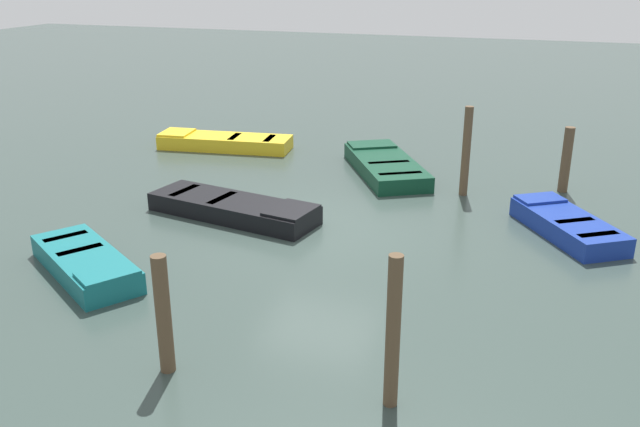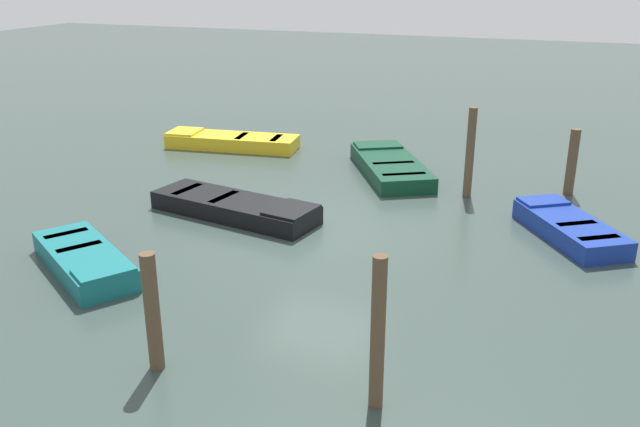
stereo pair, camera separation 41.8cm
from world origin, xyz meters
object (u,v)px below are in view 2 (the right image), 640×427
Objects in this scene: rowboat_yellow at (231,141)px; mooring_piling_mid_left at (470,153)px; rowboat_blue at (569,227)px; rowboat_dark_green at (390,166)px; mooring_piling_center at (378,334)px; rowboat_teal at (84,260)px; mooring_piling_mid_right at (572,162)px; mooring_piling_near_right at (152,312)px; rowboat_black at (236,207)px.

rowboat_yellow is 7.76m from mooring_piling_mid_left.
rowboat_blue is at bearing 51.48° from mooring_piling_mid_left.
rowboat_dark_green is 10.17m from mooring_piling_center.
mooring_piling_center is (1.99, 6.12, 0.83)m from rowboat_teal.
rowboat_blue is at bearing 150.85° from rowboat_yellow.
rowboat_yellow is at bearing -105.19° from mooring_piling_mid_left.
rowboat_blue is 1.81× the size of mooring_piling_mid_right.
rowboat_blue is 9.57m from rowboat_teal.
rowboat_blue is 1.40× the size of mooring_piling_center.
rowboat_teal is at bearing -126.54° from mooring_piling_near_right.
rowboat_blue is (3.91, 9.82, 0.00)m from rowboat_yellow.
mooring_piling_mid_left is (1.13, 2.22, 0.87)m from rowboat_dark_green.
rowboat_yellow is 13.22m from mooring_piling_center.
rowboat_yellow is 1.95× the size of mooring_piling_center.
rowboat_yellow is at bearing -157.35° from mooring_piling_near_right.
mooring_piling_mid_right reaches higher than rowboat_teal.
mooring_piling_mid_right is at bearing -31.58° from rowboat_blue.
rowboat_black is (1.30, -6.98, -0.00)m from rowboat_blue.
mooring_piling_center is (8.71, 0.24, -0.04)m from mooring_piling_mid_left.
mooring_piling_mid_left is (-1.89, -2.38, 0.87)m from rowboat_blue.
mooring_piling_center is at bearing -11.92° from mooring_piling_mid_right.
rowboat_dark_green is 1.30× the size of rowboat_teal.
mooring_piling_mid_left is 1.04× the size of mooring_piling_center.
mooring_piling_mid_left reaches higher than mooring_piling_near_right.
mooring_piling_mid_right reaches higher than rowboat_dark_green.
mooring_piling_mid_right is at bearing -120.85° from rowboat_dark_green.
mooring_piling_mid_left is at bearing 162.27° from mooring_piling_near_right.
rowboat_yellow is at bearing 128.91° from rowboat_black.
rowboat_blue is 7.19m from mooring_piling_center.
rowboat_black is at bearing 103.69° from rowboat_teal.
rowboat_teal is (7.84, -3.66, 0.00)m from rowboat_dark_green.
rowboat_black is (-3.52, 1.28, -0.00)m from rowboat_teal.
rowboat_yellow and rowboat_black have the same top height.
mooring_piling_center is at bearing 1.55° from mooring_piling_mid_left.
mooring_piling_center reaches higher than rowboat_dark_green.
rowboat_blue is at bearing 20.94° from rowboat_black.
rowboat_blue and rowboat_teal have the same top height.
rowboat_yellow is 1.88× the size of mooring_piling_mid_left.
mooring_piling_mid_left reaches higher than rowboat_blue.
mooring_piling_center is (9.75, -2.06, 0.24)m from mooring_piling_mid_right.
mooring_piling_mid_right is (-2.93, -0.09, 0.59)m from rowboat_blue.
mooring_piling_center is at bearing 129.31° from rowboat_blue.
rowboat_teal is at bearing 92.71° from rowboat_yellow.
rowboat_dark_green is at bearing -91.14° from mooring_piling_mid_right.
rowboat_black is 8.11m from mooring_piling_mid_right.
mooring_piling_mid_right is (-1.04, 2.29, -0.28)m from mooring_piling_mid_left.
mooring_piling_mid_left is (-6.72, 5.88, 0.87)m from rowboat_teal.
mooring_piling_center is at bearing 15.60° from rowboat_teal.
rowboat_teal is at bearing -108.03° from mooring_piling_center.
mooring_piling_center reaches higher than rowboat_yellow.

